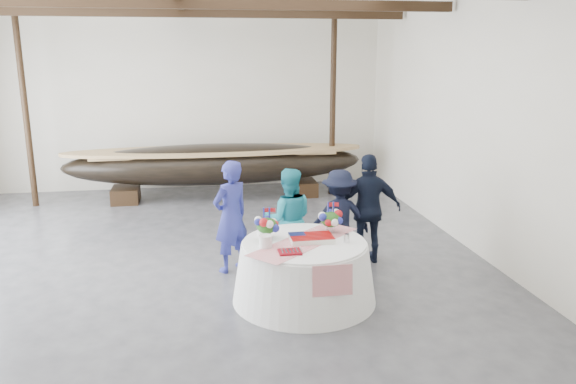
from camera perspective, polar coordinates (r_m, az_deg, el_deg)
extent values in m
cube|color=#3D3D42|center=(9.29, -10.05, -8.02)|extent=(10.00, 12.00, 0.01)
cube|color=silver|center=(14.67, -10.31, 9.14)|extent=(10.00, 0.02, 4.50)
cube|color=silver|center=(2.89, -12.61, -11.10)|extent=(10.00, 0.02, 4.50)
cube|color=silver|center=(9.94, 19.67, 6.28)|extent=(0.02, 12.00, 4.50)
cube|color=black|center=(10.15, -11.09, 18.30)|extent=(9.80, 0.12, 0.18)
cube|color=black|center=(12.64, -10.82, 17.44)|extent=(9.80, 0.12, 0.18)
cylinder|color=black|center=(13.83, -25.15, 7.75)|extent=(0.14, 0.14, 4.50)
cylinder|color=black|center=(13.73, 4.57, 8.99)|extent=(0.14, 0.14, 4.50)
cube|color=black|center=(13.77, -16.15, -0.26)|extent=(0.62, 0.80, 0.36)
cube|color=black|center=(13.91, 1.53, 0.44)|extent=(0.62, 0.80, 0.36)
ellipsoid|color=black|center=(13.53, -7.35, 2.83)|extent=(7.10, 1.42, 0.98)
cube|color=#9E7A4C|center=(13.48, -7.39, 3.94)|extent=(5.68, 0.93, 0.05)
cone|color=white|center=(8.05, 1.66, -8.10)|extent=(2.04, 2.04, 0.84)
cylinder|color=white|center=(7.90, 1.68, -5.19)|extent=(1.73, 1.73, 0.04)
cube|color=red|center=(7.89, 1.68, -5.04)|extent=(1.77, 1.68, 0.01)
cube|color=white|center=(7.91, 2.38, -4.75)|extent=(0.60, 0.40, 0.07)
cylinder|color=white|center=(7.64, -2.30, -5.04)|extent=(0.18, 0.18, 0.17)
cylinder|color=white|center=(8.07, -2.47, -3.77)|extent=(0.18, 0.18, 0.23)
cube|color=maroon|center=(7.45, 0.18, -6.11)|extent=(0.30, 0.24, 0.03)
cone|color=silver|center=(7.89, 5.99, -4.68)|extent=(0.09, 0.09, 0.12)
imported|color=navy|center=(8.99, -5.83, -2.49)|extent=(0.79, 0.74, 1.82)
imported|color=teal|center=(9.03, 0.03, -2.79)|extent=(0.89, 0.73, 1.67)
imported|color=black|center=(9.27, 5.20, -2.62)|extent=(1.05, 0.61, 1.61)
imported|color=black|center=(9.40, 8.21, -1.72)|extent=(1.11, 0.52, 1.85)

